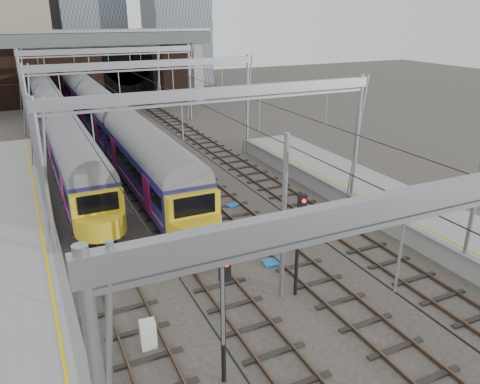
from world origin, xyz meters
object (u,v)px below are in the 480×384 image
signal_near_centre (299,232)px  relay_cabinet (148,334)px  train_main (90,101)px  signal_near_left (224,304)px  train_second (48,104)px

signal_near_centre → relay_cabinet: 6.89m
train_main → signal_near_left: (-2.07, -39.72, 0.53)m
train_second → signal_near_centre: 37.94m
signal_near_centre → signal_near_left: bearing=-130.6°
signal_near_left → relay_cabinet: 4.03m
train_main → signal_near_centre: (2.62, -36.45, 0.47)m
signal_near_left → relay_cabinet: size_ratio=4.33×
train_second → signal_near_centre: size_ratio=13.09×
signal_near_left → signal_near_centre: 5.72m
train_main → signal_near_centre: size_ratio=13.77×
train_main → train_second: (-4.00, 0.91, -0.08)m
signal_near_left → relay_cabinet: signal_near_left is taller
relay_cabinet → train_second: bearing=95.1°
train_second → relay_cabinet: (0.18, -37.94, -1.82)m
train_main → signal_near_left: 39.78m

